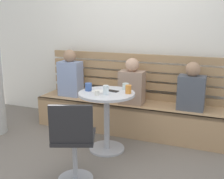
{
  "coord_description": "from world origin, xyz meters",
  "views": [
    {
      "loc": [
        1.21,
        -2.45,
        1.6
      ],
      "look_at": [
        -0.02,
        0.66,
        0.75
      ],
      "focal_mm": 44.99,
      "sensor_mm": 36.0,
      "label": 1
    }
  ],
  "objects_px": {
    "cup_mug_blue": "(88,87)",
    "cup_glass_short": "(126,86)",
    "white_chair": "(73,140)",
    "person_child_left": "(191,89)",
    "cup_tumbler_orange": "(128,89)",
    "cup_espresso_small": "(97,93)",
    "cafe_table": "(107,110)",
    "person_adult": "(70,75)",
    "person_child_middle": "(132,84)",
    "phone_on_table": "(113,91)",
    "booth_bench": "(127,116)",
    "cup_water_clear": "(106,90)",
    "plate_small": "(98,92)"
  },
  "relations": [
    {
      "from": "booth_bench",
      "to": "cup_glass_short",
      "type": "xyz_separation_m",
      "value": [
        0.12,
        -0.44,
        0.56
      ]
    },
    {
      "from": "cup_mug_blue",
      "to": "cup_glass_short",
      "type": "relative_size",
      "value": 1.19
    },
    {
      "from": "cafe_table",
      "to": "person_adult",
      "type": "bearing_deg",
      "value": 142.46
    },
    {
      "from": "person_child_left",
      "to": "cup_glass_short",
      "type": "relative_size",
      "value": 7.87
    },
    {
      "from": "person_child_left",
      "to": "cup_tumbler_orange",
      "type": "relative_size",
      "value": 6.29
    },
    {
      "from": "booth_bench",
      "to": "person_child_left",
      "type": "distance_m",
      "value": 1.01
    },
    {
      "from": "cup_tumbler_orange",
      "to": "cup_water_clear",
      "type": "bearing_deg",
      "value": -146.4
    },
    {
      "from": "person_child_middle",
      "to": "phone_on_table",
      "type": "height_order",
      "value": "person_child_middle"
    },
    {
      "from": "booth_bench",
      "to": "phone_on_table",
      "type": "distance_m",
      "value": 0.78
    },
    {
      "from": "cup_tumbler_orange",
      "to": "cup_glass_short",
      "type": "xyz_separation_m",
      "value": [
        -0.09,
        0.16,
        -0.01
      ]
    },
    {
      "from": "cup_water_clear",
      "to": "plate_small",
      "type": "height_order",
      "value": "cup_water_clear"
    },
    {
      "from": "cup_espresso_small",
      "to": "phone_on_table",
      "type": "xyz_separation_m",
      "value": [
        0.1,
        0.24,
        -0.02
      ]
    },
    {
      "from": "person_child_middle",
      "to": "phone_on_table",
      "type": "bearing_deg",
      "value": -97.03
    },
    {
      "from": "cafe_table",
      "to": "person_child_left",
      "type": "xyz_separation_m",
      "value": [
        0.92,
        0.65,
        0.2
      ]
    },
    {
      "from": "phone_on_table",
      "to": "cafe_table",
      "type": "bearing_deg",
      "value": 161.45
    },
    {
      "from": "person_child_middle",
      "to": "cup_espresso_small",
      "type": "bearing_deg",
      "value": -102.28
    },
    {
      "from": "cafe_table",
      "to": "cup_water_clear",
      "type": "xyz_separation_m",
      "value": [
        0.03,
        -0.09,
        0.28
      ]
    },
    {
      "from": "white_chair",
      "to": "cafe_table",
      "type": "bearing_deg",
      "value": 89.28
    },
    {
      "from": "white_chair",
      "to": "person_child_left",
      "type": "relative_size",
      "value": 1.35
    },
    {
      "from": "plate_small",
      "to": "cup_tumbler_orange",
      "type": "bearing_deg",
      "value": 11.68
    },
    {
      "from": "cup_glass_short",
      "to": "cup_water_clear",
      "type": "bearing_deg",
      "value": -113.47
    },
    {
      "from": "person_adult",
      "to": "phone_on_table",
      "type": "bearing_deg",
      "value": -32.67
    },
    {
      "from": "cup_mug_blue",
      "to": "phone_on_table",
      "type": "distance_m",
      "value": 0.3
    },
    {
      "from": "white_chair",
      "to": "cup_water_clear",
      "type": "height_order",
      "value": "same"
    },
    {
      "from": "booth_bench",
      "to": "cafe_table",
      "type": "relative_size",
      "value": 3.65
    },
    {
      "from": "person_child_middle",
      "to": "cup_glass_short",
      "type": "xyz_separation_m",
      "value": [
        0.05,
        -0.41,
        0.06
      ]
    },
    {
      "from": "white_chair",
      "to": "cup_tumbler_orange",
      "type": "height_order",
      "value": "white_chair"
    },
    {
      "from": "person_child_middle",
      "to": "cafe_table",
      "type": "bearing_deg",
      "value": -100.36
    },
    {
      "from": "cup_tumbler_orange",
      "to": "phone_on_table",
      "type": "distance_m",
      "value": 0.21
    },
    {
      "from": "booth_bench",
      "to": "white_chair",
      "type": "distance_m",
      "value": 1.49
    },
    {
      "from": "plate_small",
      "to": "person_adult",
      "type": "bearing_deg",
      "value": 138.31
    },
    {
      "from": "booth_bench",
      "to": "person_child_middle",
      "type": "xyz_separation_m",
      "value": [
        0.07,
        -0.03,
        0.5
      ]
    },
    {
      "from": "white_chair",
      "to": "plate_small",
      "type": "distance_m",
      "value": 0.85
    },
    {
      "from": "cup_espresso_small",
      "to": "white_chair",
      "type": "bearing_deg",
      "value": -86.02
    },
    {
      "from": "cafe_table",
      "to": "phone_on_table",
      "type": "relative_size",
      "value": 5.29
    },
    {
      "from": "cup_water_clear",
      "to": "cup_tumbler_orange",
      "type": "distance_m",
      "value": 0.27
    },
    {
      "from": "cafe_table",
      "to": "cup_tumbler_orange",
      "type": "distance_m",
      "value": 0.38
    },
    {
      "from": "cafe_table",
      "to": "cup_espresso_small",
      "type": "xyz_separation_m",
      "value": [
        -0.06,
        -0.15,
        0.25
      ]
    },
    {
      "from": "person_child_middle",
      "to": "cup_water_clear",
      "type": "bearing_deg",
      "value": -96.74
    },
    {
      "from": "cup_mug_blue",
      "to": "cup_espresso_small",
      "type": "relative_size",
      "value": 1.7
    },
    {
      "from": "person_adult",
      "to": "plate_small",
      "type": "relative_size",
      "value": 4.17
    },
    {
      "from": "cup_mug_blue",
      "to": "cup_glass_short",
      "type": "xyz_separation_m",
      "value": [
        0.41,
        0.22,
        -0.01
      ]
    },
    {
      "from": "white_chair",
      "to": "plate_small",
      "type": "relative_size",
      "value": 5.0
    },
    {
      "from": "cup_tumbler_orange",
      "to": "phone_on_table",
      "type": "bearing_deg",
      "value": 172.79
    },
    {
      "from": "booth_bench",
      "to": "cup_espresso_small",
      "type": "relative_size",
      "value": 48.21
    },
    {
      "from": "booth_bench",
      "to": "cafe_table",
      "type": "distance_m",
      "value": 0.73
    },
    {
      "from": "white_chair",
      "to": "cup_glass_short",
      "type": "bearing_deg",
      "value": 80.31
    },
    {
      "from": "person_child_middle",
      "to": "cup_mug_blue",
      "type": "xyz_separation_m",
      "value": [
        -0.36,
        -0.63,
        0.07
      ]
    },
    {
      "from": "person_adult",
      "to": "cup_mug_blue",
      "type": "relative_size",
      "value": 7.46
    },
    {
      "from": "booth_bench",
      "to": "cup_tumbler_orange",
      "type": "distance_m",
      "value": 0.86
    }
  ]
}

